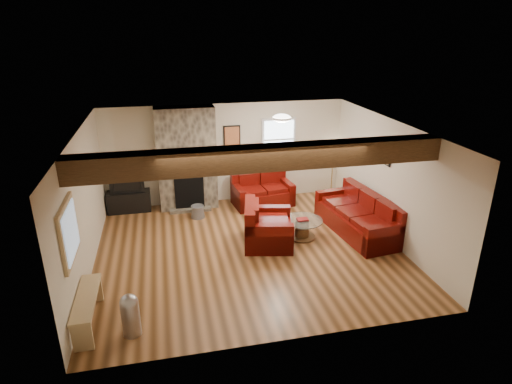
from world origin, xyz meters
TOP-DOWN VIEW (x-y plane):
  - room at (0.00, 0.00)m, footprint 8.00×8.00m
  - oak_beam at (0.00, -1.25)m, footprint 6.00×0.36m
  - chimney_breast at (-1.00, 2.49)m, footprint 1.40×0.67m
  - back_window at (1.35, 2.71)m, footprint 0.90×0.08m
  - hatch_window at (-2.96, -1.50)m, footprint 0.08×1.00m
  - ceiling_dome at (0.90, 0.90)m, footprint 0.40×0.40m
  - artwork_back at (0.15, 2.71)m, footprint 0.42×0.06m
  - artwork_right at (2.96, 0.30)m, footprint 0.06×0.55m
  - sofa_three at (2.48, 0.28)m, footprint 1.20×2.32m
  - loveseat at (0.82, 2.23)m, footprint 1.55×1.01m
  - armchair_red at (0.46, 0.17)m, footprint 1.17×1.28m
  - coffee_table at (1.22, 0.27)m, footprint 0.85×0.85m
  - tv_cabinet at (-2.45, 2.53)m, footprint 1.01×0.41m
  - television at (-2.45, 2.53)m, footprint 0.80×0.11m
  - floor_lamp at (2.80, 2.55)m, footprint 0.36×0.36m
  - pine_bench at (-2.83, -1.75)m, footprint 0.30×1.28m
  - pedal_bin at (-2.18, -2.13)m, footprint 0.34×0.34m
  - coal_bucket at (-0.86, 1.79)m, footprint 0.32×0.32m

SIDE VIEW (x-z plane):
  - coal_bucket at x=-0.86m, z-range 0.00..0.31m
  - coffee_table at x=1.22m, z-range -0.01..0.43m
  - pine_bench at x=-2.83m, z-range 0.00..0.48m
  - tv_cabinet at x=-2.45m, z-range 0.00..0.51m
  - pedal_bin at x=-2.18m, z-range 0.00..0.67m
  - loveseat at x=0.82m, z-range 0.00..0.77m
  - sofa_three at x=2.48m, z-range 0.00..0.86m
  - armchair_red at x=0.46m, z-range 0.00..0.89m
  - television at x=-2.45m, z-range 0.51..0.97m
  - floor_lamp at x=2.80m, z-range 0.50..1.91m
  - chimney_breast at x=-1.00m, z-range -0.03..2.47m
  - room at x=0.00m, z-range -2.75..5.25m
  - hatch_window at x=-2.96m, z-range 1.00..1.90m
  - back_window at x=1.35m, z-range 1.00..2.10m
  - artwork_back at x=0.15m, z-range 1.44..1.96m
  - artwork_right at x=2.96m, z-range 1.54..1.96m
  - oak_beam at x=0.00m, z-range 2.12..2.50m
  - ceiling_dome at x=0.90m, z-range 2.35..2.53m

